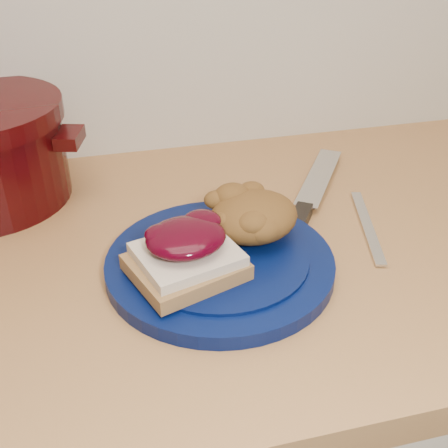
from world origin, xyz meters
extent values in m
cylinder|color=#040F3E|center=(0.05, 1.44, 0.91)|extent=(0.32, 0.32, 0.02)
cube|color=olive|center=(0.01, 1.42, 0.93)|extent=(0.14, 0.13, 0.02)
cube|color=beige|center=(0.01, 1.42, 0.95)|extent=(0.12, 0.12, 0.01)
ellipsoid|color=#31010E|center=(0.01, 1.42, 0.96)|extent=(0.10, 0.10, 0.03)
ellipsoid|color=brown|center=(0.10, 1.47, 0.95)|extent=(0.13, 0.12, 0.05)
cube|color=black|center=(0.17, 1.49, 0.91)|extent=(0.08, 0.11, 0.02)
cube|color=silver|center=(0.25, 1.62, 0.91)|extent=(0.14, 0.18, 0.00)
cube|color=silver|center=(0.26, 1.49, 0.90)|extent=(0.06, 0.17, 0.00)
cube|color=black|center=(-0.10, 1.66, 0.99)|extent=(0.04, 0.06, 0.02)
camera|label=1|loc=(-0.07, 0.93, 1.30)|focal=45.00mm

